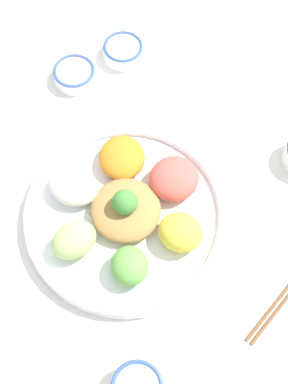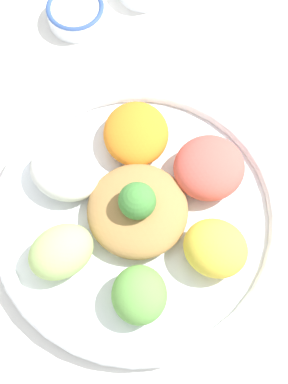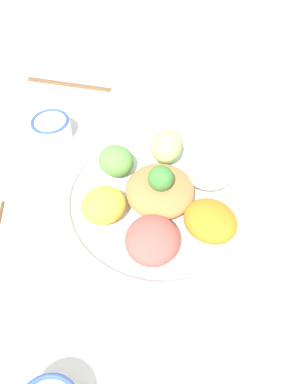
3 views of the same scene
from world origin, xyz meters
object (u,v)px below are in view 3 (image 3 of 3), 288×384
chopsticks_pair_far (69,84)px  salad_platter (160,196)px  rice_bowl_plain (52,127)px  serving_spoon_main (177,68)px

chopsticks_pair_far → salad_platter: bearing=133.2°
rice_bowl_plain → chopsticks_pair_far: size_ratio=0.44×
salad_platter → rice_bowl_plain: size_ratio=4.46×
salad_platter → rice_bowl_plain: 0.31m
chopsticks_pair_far → rice_bowl_plain: bearing=100.9°
rice_bowl_plain → chopsticks_pair_far: rice_bowl_plain is taller
salad_platter → chopsticks_pair_far: bearing=94.9°
rice_bowl_plain → serving_spoon_main: 0.41m
salad_platter → chopsticks_pair_far: 0.46m
chopsticks_pair_far → serving_spoon_main: (0.30, -0.06, -0.00)m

